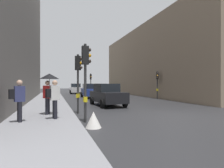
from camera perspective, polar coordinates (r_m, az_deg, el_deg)
name	(u,v)px	position (r m, az deg, el deg)	size (l,w,h in m)	color
ground_plane	(175,116)	(10.99, 18.64, -9.16)	(120.00, 120.00, 0.00)	#28282B
sidewalk_kerb	(47,106)	(14.87, -19.29, -6.40)	(3.15, 40.00, 0.16)	gray
building_facade_right	(172,63)	(30.84, 17.78, 6.14)	(12.00, 28.82, 9.98)	gray
traffic_light_mid_street	(157,80)	(22.04, 13.64, 1.29)	(0.35, 0.45, 3.21)	#2D2D2D
traffic_light_far_median	(91,80)	(29.60, -6.48, 1.21)	(0.25, 0.43, 3.36)	#2D2D2D
traffic_light_near_right	(78,73)	(11.27, -10.22, 3.42)	(0.45, 0.35, 3.51)	#2D2D2D
traffic_light_near_left	(86,68)	(8.65, -8.00, 4.77)	(0.44, 0.26, 3.59)	#2D2D2D
car_green_estate	(101,88)	(36.39, -3.51, -1.25)	(2.17, 4.28, 1.76)	#2D6038
car_dark_suv	(107,95)	(15.05, -1.46, -3.27)	(2.28, 4.33, 1.76)	black
car_blue_van	(91,91)	(23.35, -6.56, -2.05)	(2.02, 4.20, 1.76)	navy
car_white_compact	(76,89)	(33.87, -11.01, -1.36)	(2.14, 4.26, 1.76)	silver
pedestrian_with_umbrella	(49,82)	(10.33, -18.68, 0.50)	(1.00, 1.00, 2.14)	black
pedestrian_with_grey_backpack	(18,98)	(8.81, -26.62, -3.87)	(0.66, 0.45, 1.77)	black
pedestrian_with_black_backpack	(54,97)	(9.02, -17.29, -3.76)	(0.65, 0.42, 1.77)	black
warning_sign_triangle	(93,120)	(7.67, -5.66, -10.77)	(0.64, 0.64, 0.65)	silver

